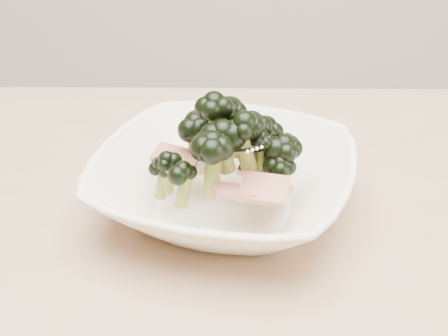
# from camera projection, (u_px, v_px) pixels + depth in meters

# --- Properties ---
(dining_table) EXTENTS (1.20, 0.80, 0.75)m
(dining_table) POSITION_uv_depth(u_px,v_px,m) (211.00, 332.00, 0.64)
(dining_table) COLOR tan
(dining_table) RESTS_ON ground
(broccoli_dish) EXTENTS (0.32, 0.32, 0.13)m
(broccoli_dish) POSITION_uv_depth(u_px,v_px,m) (225.00, 175.00, 0.63)
(broccoli_dish) COLOR white
(broccoli_dish) RESTS_ON dining_table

